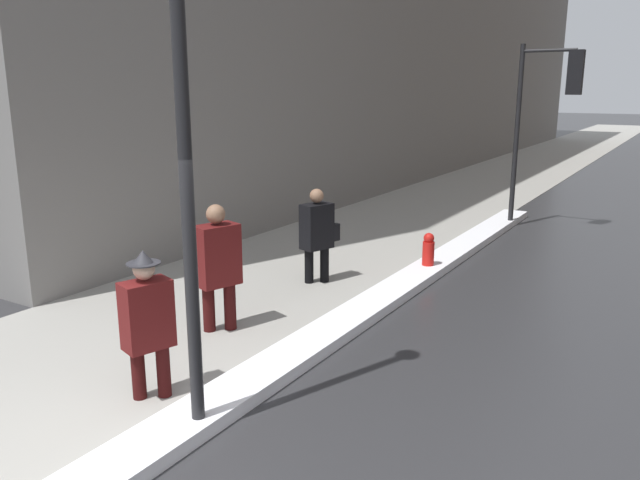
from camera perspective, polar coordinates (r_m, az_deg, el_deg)
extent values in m
plane|color=#2D2D30|center=(5.83, -18.46, -18.82)|extent=(160.00, 160.00, 0.00)
cube|color=#9E9B93|center=(19.23, 13.21, 4.24)|extent=(4.00, 80.00, 0.01)
cube|color=white|center=(9.93, 7.80, -3.97)|extent=(0.56, 13.27, 0.14)
cylinder|color=black|center=(5.28, -12.35, 9.57)|extent=(0.12, 0.12, 5.43)
cylinder|color=black|center=(14.56, 17.51, 8.87)|extent=(0.11, 0.11, 3.98)
cylinder|color=black|center=(14.41, 20.25, 15.95)|extent=(1.10, 0.07, 0.07)
cube|color=black|center=(14.29, 22.32, 13.99)|extent=(0.30, 0.20, 0.90)
sphere|color=red|center=(14.42, 22.51, 15.12)|extent=(0.19, 0.19, 0.19)
sphere|color=orange|center=(14.41, 22.40, 13.98)|extent=(0.19, 0.19, 0.19)
sphere|color=green|center=(14.41, 22.29, 12.84)|extent=(0.19, 0.19, 0.19)
cylinder|color=#340C0C|center=(6.59, -14.17, -10.66)|extent=(0.14, 0.14, 0.79)
cylinder|color=#340C0C|center=(6.61, -16.33, -10.73)|extent=(0.14, 0.14, 0.79)
cube|color=#561414|center=(6.41, -15.54, -6.60)|extent=(0.41, 0.54, 0.69)
sphere|color=beige|center=(6.27, -15.81, -2.57)|extent=(0.21, 0.21, 0.21)
cylinder|color=#28282D|center=(6.25, -15.85, -2.06)|extent=(0.33, 0.33, 0.01)
cone|color=#28282D|center=(6.24, -15.88, -1.49)|extent=(0.20, 0.20, 0.13)
cylinder|color=#340C0C|center=(8.15, -8.26, -5.18)|extent=(0.16, 0.16, 0.89)
cylinder|color=#340C0C|center=(8.13, -10.17, -5.30)|extent=(0.16, 0.16, 0.89)
cube|color=#561414|center=(7.98, -9.37, -1.37)|extent=(0.47, 0.61, 0.78)
sphere|color=#8C664C|center=(7.86, -9.52, 2.36)|extent=(0.24, 0.24, 0.24)
cylinder|color=black|center=(10.02, 0.41, -1.63)|extent=(0.14, 0.14, 0.82)
cylinder|color=black|center=(9.97, -1.01, -1.71)|extent=(0.14, 0.14, 0.82)
cube|color=black|center=(9.87, -0.30, 1.27)|extent=(0.43, 0.56, 0.72)
sphere|color=#8C664C|center=(9.78, -0.30, 4.07)|extent=(0.22, 0.22, 0.22)
cube|color=black|center=(10.13, 1.20, 0.69)|extent=(0.16, 0.24, 0.28)
cylinder|color=red|center=(10.71, 9.85, -1.58)|extent=(0.20, 0.20, 0.55)
sphere|color=red|center=(10.63, 9.93, 0.16)|extent=(0.18, 0.18, 0.18)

